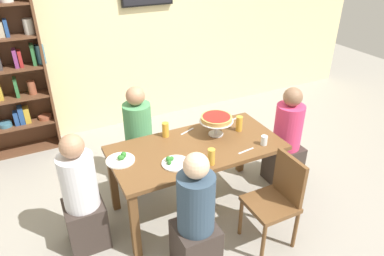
{
  "coord_description": "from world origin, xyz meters",
  "views": [
    {
      "loc": [
        -1.31,
        -2.56,
        2.54
      ],
      "look_at": [
        0.0,
        0.1,
        0.89
      ],
      "focal_mm": 33.23,
      "sensor_mm": 36.0,
      "label": 1
    }
  ],
  "objects_px": {
    "cutlery_fork_near": "(187,131)",
    "diner_far_left": "(139,142)",
    "deep_dish_pizza_stand": "(216,120)",
    "beer_glass_amber_spare": "(239,124)",
    "diner_head_west": "(82,201)",
    "diner_head_east": "(286,143)",
    "diner_near_left": "(196,223)",
    "salad_plate_far_diner": "(174,162)",
    "cutlery_fork_far": "(246,151)",
    "chair_near_right": "(277,197)",
    "cutlery_knife_near": "(235,119)",
    "beer_glass_amber_short": "(211,157)",
    "salad_plate_near_diner": "(121,159)",
    "water_glass_clear_near": "(264,140)",
    "dining_table": "(197,155)",
    "beer_glass_amber_tall": "(165,130)"
  },
  "relations": [
    {
      "from": "diner_head_east",
      "to": "beer_glass_amber_tall",
      "type": "distance_m",
      "value": 1.36
    },
    {
      "from": "diner_head_east",
      "to": "water_glass_clear_near",
      "type": "bearing_deg",
      "value": 24.71
    },
    {
      "from": "dining_table",
      "to": "beer_glass_amber_tall",
      "type": "xyz_separation_m",
      "value": [
        -0.19,
        0.31,
        0.17
      ]
    },
    {
      "from": "diner_far_left",
      "to": "cutlery_knife_near",
      "type": "relative_size",
      "value": 6.39
    },
    {
      "from": "chair_near_right",
      "to": "salad_plate_near_diner",
      "type": "bearing_deg",
      "value": 55.72
    },
    {
      "from": "salad_plate_far_diner",
      "to": "cutlery_fork_near",
      "type": "distance_m",
      "value": 0.58
    },
    {
      "from": "diner_head_west",
      "to": "dining_table",
      "type": "bearing_deg",
      "value": 0.09
    },
    {
      "from": "cutlery_fork_far",
      "to": "beer_glass_amber_spare",
      "type": "bearing_deg",
      "value": 59.69
    },
    {
      "from": "diner_head_east",
      "to": "salad_plate_far_diner",
      "type": "xyz_separation_m",
      "value": [
        -1.4,
        -0.14,
        0.26
      ]
    },
    {
      "from": "diner_near_left",
      "to": "cutlery_fork_far",
      "type": "distance_m",
      "value": 0.86
    },
    {
      "from": "cutlery_fork_near",
      "to": "beer_glass_amber_short",
      "type": "bearing_deg",
      "value": 63.62
    },
    {
      "from": "diner_near_left",
      "to": "beer_glass_amber_spare",
      "type": "relative_size",
      "value": 7.27
    },
    {
      "from": "cutlery_fork_near",
      "to": "water_glass_clear_near",
      "type": "bearing_deg",
      "value": 114.15
    },
    {
      "from": "cutlery_fork_near",
      "to": "diner_near_left",
      "type": "bearing_deg",
      "value": 47.22
    },
    {
      "from": "chair_near_right",
      "to": "beer_glass_amber_spare",
      "type": "distance_m",
      "value": 0.86
    },
    {
      "from": "beer_glass_amber_short",
      "to": "cutlery_fork_far",
      "type": "height_order",
      "value": "beer_glass_amber_short"
    },
    {
      "from": "chair_near_right",
      "to": "cutlery_knife_near",
      "type": "distance_m",
      "value": 1.07
    },
    {
      "from": "chair_near_right",
      "to": "beer_glass_amber_spare",
      "type": "bearing_deg",
      "value": -6.32
    },
    {
      "from": "salad_plate_far_diner",
      "to": "beer_glass_amber_spare",
      "type": "bearing_deg",
      "value": 16.86
    },
    {
      "from": "salad_plate_far_diner",
      "to": "beer_glass_amber_tall",
      "type": "relative_size",
      "value": 1.68
    },
    {
      "from": "chair_near_right",
      "to": "salad_plate_far_diner",
      "type": "relative_size",
      "value": 3.45
    },
    {
      "from": "diner_near_left",
      "to": "salad_plate_far_diner",
      "type": "height_order",
      "value": "diner_near_left"
    },
    {
      "from": "cutlery_fork_near",
      "to": "dining_table",
      "type": "bearing_deg",
      "value": 61.09
    },
    {
      "from": "salad_plate_near_diner",
      "to": "cutlery_knife_near",
      "type": "height_order",
      "value": "salad_plate_near_diner"
    },
    {
      "from": "diner_near_left",
      "to": "cutlery_fork_far",
      "type": "relative_size",
      "value": 6.39
    },
    {
      "from": "diner_near_left",
      "to": "water_glass_clear_near",
      "type": "relative_size",
      "value": 12.33
    },
    {
      "from": "diner_head_west",
      "to": "diner_head_east",
      "type": "bearing_deg",
      "value": -0.67
    },
    {
      "from": "diner_far_left",
      "to": "deep_dish_pizza_stand",
      "type": "height_order",
      "value": "diner_far_left"
    },
    {
      "from": "diner_head_east",
      "to": "diner_far_left",
      "type": "xyz_separation_m",
      "value": [
        -1.44,
        0.74,
        0.0
      ]
    },
    {
      "from": "chair_near_right",
      "to": "diner_near_left",
      "type": "bearing_deg",
      "value": 87.71
    },
    {
      "from": "diner_head_east",
      "to": "beer_glass_amber_spare",
      "type": "xyz_separation_m",
      "value": [
        -0.56,
        0.11,
        0.33
      ]
    },
    {
      "from": "diner_near_left",
      "to": "salad_plate_far_diner",
      "type": "bearing_deg",
      "value": -4.67
    },
    {
      "from": "dining_table",
      "to": "diner_head_east",
      "type": "relative_size",
      "value": 1.43
    },
    {
      "from": "beer_glass_amber_spare",
      "to": "diner_near_left",
      "type": "bearing_deg",
      "value": -139.19
    },
    {
      "from": "diner_head_east",
      "to": "cutlery_fork_near",
      "type": "height_order",
      "value": "diner_head_east"
    },
    {
      "from": "salad_plate_near_diner",
      "to": "cutlery_fork_near",
      "type": "xyz_separation_m",
      "value": [
        0.76,
        0.21,
        -0.01
      ]
    },
    {
      "from": "cutlery_fork_near",
      "to": "diner_far_left",
      "type": "bearing_deg",
      "value": -67.6
    },
    {
      "from": "diner_head_east",
      "to": "diner_head_west",
      "type": "distance_m",
      "value": 2.2
    },
    {
      "from": "deep_dish_pizza_stand",
      "to": "beer_glass_amber_spare",
      "type": "distance_m",
      "value": 0.27
    },
    {
      "from": "diner_head_east",
      "to": "cutlery_fork_far",
      "type": "xyz_separation_m",
      "value": [
        -0.72,
        -0.25,
        0.25
      ]
    },
    {
      "from": "chair_near_right",
      "to": "salad_plate_near_diner",
      "type": "relative_size",
      "value": 3.37
    },
    {
      "from": "salad_plate_far_diner",
      "to": "cutlery_fork_far",
      "type": "height_order",
      "value": "salad_plate_far_diner"
    },
    {
      "from": "water_glass_clear_near",
      "to": "diner_near_left",
      "type": "bearing_deg",
      "value": -156.09
    },
    {
      "from": "beer_glass_amber_short",
      "to": "beer_glass_amber_spare",
      "type": "bearing_deg",
      "value": 36.16
    },
    {
      "from": "diner_head_west",
      "to": "water_glass_clear_near",
      "type": "height_order",
      "value": "diner_head_west"
    },
    {
      "from": "diner_head_east",
      "to": "deep_dish_pizza_stand",
      "type": "distance_m",
      "value": 0.93
    },
    {
      "from": "diner_near_left",
      "to": "cutlery_knife_near",
      "type": "distance_m",
      "value": 1.42
    },
    {
      "from": "diner_far_left",
      "to": "beer_glass_amber_short",
      "type": "distance_m",
      "value": 1.13
    },
    {
      "from": "salad_plate_near_diner",
      "to": "salad_plate_far_diner",
      "type": "distance_m",
      "value": 0.48
    },
    {
      "from": "cutlery_fork_near",
      "to": "cutlery_fork_far",
      "type": "xyz_separation_m",
      "value": [
        0.33,
        -0.57,
        0.0
      ]
    }
  ]
}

